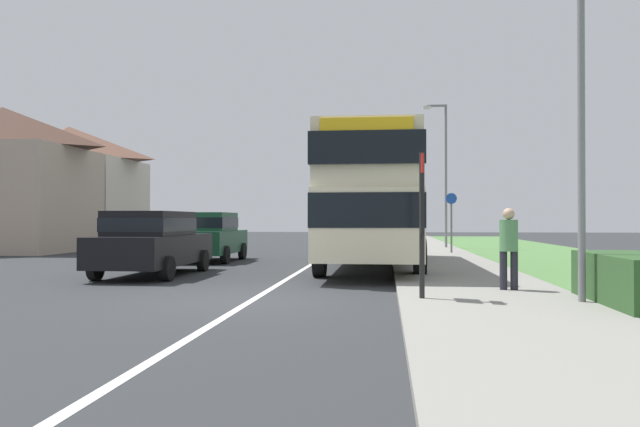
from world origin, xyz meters
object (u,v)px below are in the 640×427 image
(bus_stop_sign, at_px, (422,214))
(street_lamp_mid, at_px, (444,166))
(cycle_route_sign, at_px, (451,220))
(double_decker_bus, at_px, (372,196))
(parked_car_dark_green, at_px, (208,235))
(street_lamp_far, at_px, (422,180))
(street_lamp_near, at_px, (575,19))
(parked_car_black, at_px, (152,240))
(pedestrian_at_stop, at_px, (509,245))

(bus_stop_sign, height_order, street_lamp_mid, street_lamp_mid)
(cycle_route_sign, bearing_deg, double_decker_bus, -113.52)
(double_decker_bus, relative_size, parked_car_dark_green, 2.63)
(double_decker_bus, distance_m, street_lamp_mid, 12.33)
(bus_stop_sign, bearing_deg, double_decker_bus, 97.58)
(parked_car_dark_green, xyz_separation_m, street_lamp_far, (8.95, 27.98, 3.59))
(double_decker_bus, distance_m, parked_car_dark_green, 6.34)
(street_lamp_near, relative_size, street_lamp_mid, 1.20)
(parked_car_dark_green, relative_size, street_lamp_mid, 0.56)
(double_decker_bus, xyz_separation_m, street_lamp_far, (3.25, 30.47, 2.37))
(parked_car_black, distance_m, street_lamp_near, 11.01)
(pedestrian_at_stop, height_order, street_lamp_far, street_lamp_far)
(pedestrian_at_stop, bearing_deg, street_lamp_far, 89.19)
(street_lamp_near, bearing_deg, bus_stop_sign, 175.67)
(street_lamp_mid, bearing_deg, street_lamp_far, 89.78)
(parked_car_black, xyz_separation_m, pedestrian_at_stop, (8.31, -3.32, 0.06))
(pedestrian_at_stop, distance_m, street_lamp_far, 36.89)
(cycle_route_sign, xyz_separation_m, street_lamp_far, (0.21, 23.48, 3.09))
(parked_car_dark_green, bearing_deg, parked_car_black, -88.77)
(parked_car_black, height_order, street_lamp_far, street_lamp_far)
(parked_car_black, distance_m, parked_car_dark_green, 5.41)
(parked_car_dark_green, height_order, pedestrian_at_stop, parked_car_dark_green)
(parked_car_dark_green, distance_m, cycle_route_sign, 9.85)
(parked_car_black, distance_m, bus_stop_sign, 8.15)
(pedestrian_at_stop, distance_m, street_lamp_mid, 18.27)
(double_decker_bus, xyz_separation_m, parked_car_dark_green, (-5.70, 2.49, -1.22))
(double_decker_bus, height_order, street_lamp_mid, street_lamp_mid)
(double_decker_bus, relative_size, street_lamp_mid, 1.47)
(double_decker_bus, xyz_separation_m, cycle_route_sign, (3.04, 7.00, -0.71))
(double_decker_bus, xyz_separation_m, bus_stop_sign, (1.02, -7.67, -0.60))
(double_decker_bus, relative_size, bus_stop_sign, 3.95)
(parked_car_dark_green, xyz_separation_m, street_lamp_near, (9.18, -10.35, 3.81))
(street_lamp_near, xyz_separation_m, street_lamp_mid, (-0.30, 19.62, -0.70))
(parked_car_black, relative_size, parked_car_dark_green, 1.17)
(parked_car_black, height_order, street_lamp_mid, street_lamp_mid)
(street_lamp_mid, relative_size, street_lamp_far, 0.88)
(parked_car_black, distance_m, street_lamp_far, 34.73)
(pedestrian_at_stop, relative_size, street_lamp_near, 0.20)
(street_lamp_far, bearing_deg, pedestrian_at_stop, -90.81)
(parked_car_black, xyz_separation_m, cycle_route_sign, (8.63, 9.91, 0.51))
(street_lamp_near, xyz_separation_m, street_lamp_far, (-0.23, 38.33, -0.22))
(parked_car_black, height_order, parked_car_dark_green, parked_car_dark_green)
(bus_stop_sign, distance_m, street_lamp_near, 4.04)
(cycle_route_sign, relative_size, street_lamp_near, 0.30)
(parked_car_black, relative_size, pedestrian_at_stop, 2.73)
(double_decker_bus, relative_size, cycle_route_sign, 4.07)
(parked_car_black, height_order, cycle_route_sign, cycle_route_sign)
(parked_car_black, xyz_separation_m, street_lamp_mid, (8.76, 14.68, 3.12))
(pedestrian_at_stop, xyz_separation_m, bus_stop_sign, (-1.71, -1.42, 0.56))
(street_lamp_far, bearing_deg, street_lamp_mid, -90.22)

